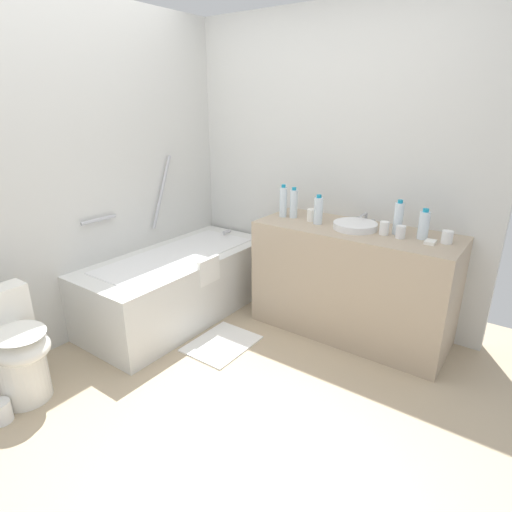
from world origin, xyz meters
TOP-DOWN VIEW (x-y plane):
  - ground_plane at (0.00, 0.00)m, footprint 4.11×4.11m
  - wall_back_tiled at (0.00, 1.22)m, footprint 3.51×0.10m
  - wall_right_mirror at (1.60, 0.00)m, footprint 0.10×2.74m
  - bathtub at (0.71, 0.81)m, footprint 1.63×0.73m
  - toilet at (-0.61, 0.81)m, footprint 0.35×0.47m
  - vanity_counter at (1.27, -0.47)m, footprint 0.57×1.45m
  - sink_basin at (1.26, -0.46)m, footprint 0.31×0.31m
  - sink_faucet at (1.45, -0.46)m, footprint 0.12×0.15m
  - water_bottle_0 at (1.31, -0.74)m, footprint 0.06×0.06m
  - water_bottle_1 at (1.28, 0.06)m, footprint 0.06×0.06m
  - water_bottle_2 at (1.25, 0.15)m, footprint 0.06×0.06m
  - water_bottle_3 at (1.31, -0.92)m, footprint 0.07×0.07m
  - water_bottle_4 at (1.23, -0.18)m, footprint 0.07×0.07m
  - drinking_glass_0 at (1.30, -1.07)m, footprint 0.07×0.07m
  - drinking_glass_1 at (1.23, -0.79)m, footprint 0.06×0.06m
  - drinking_glass_2 at (1.27, -0.10)m, footprint 0.07×0.07m
  - drinking_glass_3 at (1.25, -0.68)m, footprint 0.06×0.06m
  - soap_dish at (1.23, -0.99)m, footprint 0.09×0.06m
  - bath_mat at (0.54, 0.21)m, footprint 0.51×0.40m
  - toilet_paper_roll at (-0.79, 0.70)m, footprint 0.11×0.11m

SIDE VIEW (x-z plane):
  - ground_plane at x=0.00m, z-range 0.00..0.00m
  - bath_mat at x=0.54m, z-range 0.00..0.01m
  - toilet_paper_roll at x=-0.79m, z-range 0.00..0.13m
  - bathtub at x=0.71m, z-range -0.35..0.92m
  - toilet at x=-0.61m, z-range -0.01..0.67m
  - vanity_counter at x=1.27m, z-range 0.00..0.84m
  - soap_dish at x=1.23m, z-range 0.84..0.86m
  - sink_basin at x=1.26m, z-range 0.84..0.88m
  - sink_faucet at x=1.45m, z-range 0.83..0.91m
  - drinking_glass_0 at x=1.30m, z-range 0.84..0.92m
  - drinking_glass_1 at x=1.23m, z-range 0.84..0.92m
  - drinking_glass_3 at x=1.25m, z-range 0.84..0.93m
  - drinking_glass_2 at x=1.27m, z-range 0.84..0.93m
  - water_bottle_3 at x=1.31m, z-range 0.83..1.04m
  - water_bottle_4 at x=1.23m, z-range 0.83..1.05m
  - water_bottle_0 at x=1.31m, z-range 0.83..1.07m
  - water_bottle_1 at x=1.28m, z-range 0.83..1.07m
  - water_bottle_2 at x=1.25m, z-range 0.83..1.09m
  - wall_back_tiled at x=0.00m, z-range 0.00..2.38m
  - wall_right_mirror at x=1.60m, z-range 0.00..2.38m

